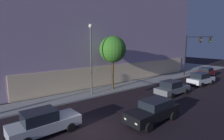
# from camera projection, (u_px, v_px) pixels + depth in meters

# --- Properties ---
(ground_plane) EXTENTS (120.00, 120.00, 0.00)m
(ground_plane) POSITION_uv_depth(u_px,v_px,m) (93.00, 131.00, 12.15)
(ground_plane) COLOR black
(sidewalk_corner) EXTENTS (80.00, 60.00, 0.15)m
(sidewalk_corner) POSITION_uv_depth(u_px,v_px,m) (9.00, 68.00, 40.31)
(sidewalk_corner) COLOR gray
(sidewalk_corner) RESTS_ON ground
(modern_building) EXTENTS (33.34, 31.28, 19.18)m
(modern_building) POSITION_uv_depth(u_px,v_px,m) (75.00, 24.00, 36.73)
(modern_building) COLOR #4C4C51
(modern_building) RESTS_ON ground
(traffic_light_far_corner) EXTENTS (0.55, 4.24, 6.97)m
(traffic_light_far_corner) POSITION_uv_depth(u_px,v_px,m) (195.00, 47.00, 29.83)
(traffic_light_far_corner) COLOR black
(traffic_light_far_corner) RESTS_ON sidewalk_corner
(street_lamp_sidewalk) EXTENTS (0.44, 0.44, 7.75)m
(street_lamp_sidewalk) POSITION_uv_depth(u_px,v_px,m) (91.00, 51.00, 19.37)
(street_lamp_sidewalk) COLOR #4F4F4F
(street_lamp_sidewalk) RESTS_ON sidewalk_corner
(sidewalk_tree) EXTENTS (3.26, 3.26, 6.59)m
(sidewalk_tree) POSITION_uv_depth(u_px,v_px,m) (113.00, 49.00, 21.63)
(sidewalk_tree) COLOR #48371E
(sidewalk_tree) RESTS_ON sidewalk_corner
(car_silver) EXTENTS (4.61, 2.12, 1.68)m
(car_silver) POSITION_uv_depth(u_px,v_px,m) (44.00, 122.00, 11.65)
(car_silver) COLOR #B7BABF
(car_silver) RESTS_ON ground
(car_black) EXTENTS (4.78, 2.05, 1.67)m
(car_black) POSITION_uv_depth(u_px,v_px,m) (153.00, 111.00, 13.53)
(car_black) COLOR black
(car_black) RESTS_ON ground
(car_grey) EXTENTS (4.51, 2.07, 1.63)m
(car_grey) POSITION_uv_depth(u_px,v_px,m) (172.00, 88.00, 20.36)
(car_grey) COLOR slate
(car_grey) RESTS_ON ground
(car_white) EXTENTS (4.46, 2.18, 1.70)m
(car_white) POSITION_uv_depth(u_px,v_px,m) (201.00, 79.00, 25.01)
(car_white) COLOR silver
(car_white) RESTS_ON ground
(car_red) EXTENTS (4.23, 2.19, 1.54)m
(car_red) POSITION_uv_depth(u_px,v_px,m) (206.00, 72.00, 31.08)
(car_red) COLOR maroon
(car_red) RESTS_ON ground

